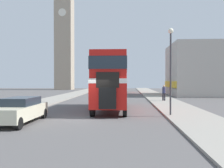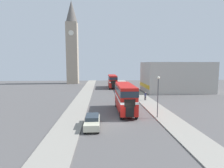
# 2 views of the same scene
# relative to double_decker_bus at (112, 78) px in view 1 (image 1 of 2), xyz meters

# --- Properties ---
(ground_plane) EXTENTS (120.00, 120.00, 0.00)m
(ground_plane) POSITION_rel_double_decker_bus_xyz_m (-1.19, -4.74, -2.66)
(ground_plane) COLOR #565454
(sidewalk_right) EXTENTS (3.50, 120.00, 0.12)m
(sidewalk_right) POSITION_rel_double_decker_bus_xyz_m (5.56, -4.74, -2.60)
(sidewalk_right) COLOR gray
(sidewalk_right) RESTS_ON ground_plane
(double_decker_bus) EXTENTS (2.50, 9.54, 4.47)m
(double_decker_bus) POSITION_rel_double_decker_bus_xyz_m (0.00, 0.00, 0.00)
(double_decker_bus) COLOR red
(double_decker_bus) RESTS_ON ground_plane
(bus_distant) EXTENTS (2.52, 9.41, 4.14)m
(bus_distant) POSITION_rel_double_decker_bus_xyz_m (-0.11, 29.10, -0.18)
(bus_distant) COLOR red
(bus_distant) RESTS_ON ground_plane
(car_parked_near) EXTENTS (1.76, 4.66, 1.47)m
(car_parked_near) POSITION_rel_double_decker_bus_xyz_m (-4.90, -6.56, -1.89)
(car_parked_near) COLOR beige
(car_parked_near) RESTS_ON ground_plane
(pedestrian_walking) EXTENTS (0.36, 0.36, 1.78)m
(pedestrian_walking) POSITION_rel_double_decker_bus_xyz_m (5.47, 8.44, -1.53)
(pedestrian_walking) COLOR #282833
(pedestrian_walking) RESTS_ON sidewalk_right
(street_lamp) EXTENTS (0.36, 0.36, 5.86)m
(street_lamp) POSITION_rel_double_decker_bus_xyz_m (4.18, -3.47, 1.30)
(street_lamp) COLOR #38383D
(street_lamp) RESTS_ON sidewalk_right
(church_tower) EXTENTS (4.52, 4.52, 32.04)m
(church_tower) POSITION_rel_double_decker_bus_xyz_m (-15.03, 43.49, 13.67)
(church_tower) COLOR tan
(church_tower) RESTS_ON ground_plane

